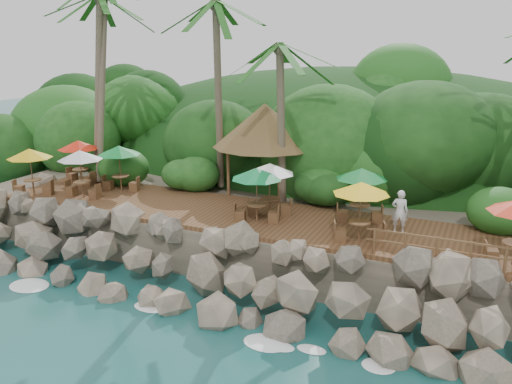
% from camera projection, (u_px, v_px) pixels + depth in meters
% --- Properties ---
extents(ground, '(140.00, 140.00, 0.00)m').
position_uv_depth(ground, '(189.00, 322.00, 19.44)').
color(ground, '#19514F').
rests_on(ground, ground).
extents(land_base, '(32.00, 25.20, 2.10)m').
position_uv_depth(land_base, '(321.00, 188.00, 33.20)').
color(land_base, gray).
rests_on(land_base, ground).
extents(jungle_hill, '(44.80, 28.00, 15.40)m').
position_uv_depth(jungle_hill, '(351.00, 178.00, 40.07)').
color(jungle_hill, '#143811').
rests_on(jungle_hill, ground).
extents(seawall, '(29.00, 4.00, 2.30)m').
position_uv_depth(seawall, '(214.00, 272.00, 20.89)').
color(seawall, gray).
rests_on(seawall, ground).
extents(terrace, '(26.00, 5.00, 0.20)m').
position_uv_depth(terrace, '(256.00, 217.00, 24.11)').
color(terrace, brown).
rests_on(terrace, land_base).
extents(jungle_foliage, '(44.00, 16.00, 12.00)m').
position_uv_depth(jungle_foliage, '(316.00, 209.00, 32.61)').
color(jungle_foliage, '#143811').
rests_on(jungle_foliage, ground).
extents(foam_line, '(25.20, 0.80, 0.06)m').
position_uv_depth(foam_line, '(193.00, 317.00, 19.70)').
color(foam_line, white).
rests_on(foam_line, ground).
extents(palapa, '(5.37, 5.37, 4.60)m').
position_uv_depth(palapa, '(265.00, 125.00, 27.01)').
color(palapa, brown).
rests_on(palapa, ground).
extents(dining_clusters, '(24.56, 5.05, 2.41)m').
position_uv_depth(dining_clusters, '(210.00, 169.00, 24.16)').
color(dining_clusters, brown).
rests_on(dining_clusters, terrace).
extents(railing, '(8.30, 0.10, 1.00)m').
position_uv_depth(railing, '(488.00, 255.00, 18.03)').
color(railing, brown).
rests_on(railing, terrace).
extents(waiter, '(0.71, 0.51, 1.83)m').
position_uv_depth(waiter, '(400.00, 212.00, 21.64)').
color(waiter, white).
rests_on(waiter, terrace).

